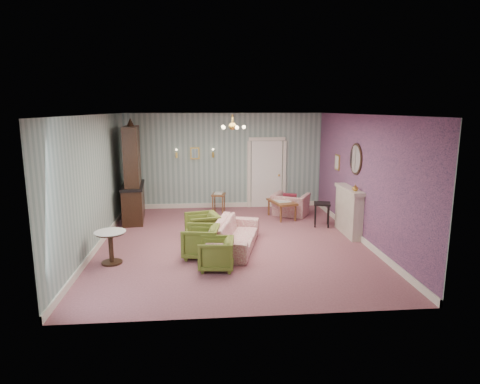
{
  "coord_description": "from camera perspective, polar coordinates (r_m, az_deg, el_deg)",
  "views": [
    {
      "loc": [
        -0.65,
        -9.13,
        3.03
      ],
      "look_at": [
        0.2,
        0.4,
        1.1
      ],
      "focal_mm": 31.04,
      "sensor_mm": 36.0,
      "label": 1
    }
  ],
  "objects": [
    {
      "name": "oval_mirror",
      "position": [
        10.26,
        15.6,
        4.38
      ],
      "size": [
        0.04,
        0.76,
        0.84
      ],
      "primitive_type": null,
      "color": "white",
      "rests_on": "wall_right"
    },
    {
      "name": "door",
      "position": [
        12.89,
        3.67,
        2.68
      ],
      "size": [
        1.12,
        0.12,
        2.16
      ],
      "primitive_type": null,
      "color": "white",
      "rests_on": "floor"
    },
    {
      "name": "wall_left",
      "position": [
        9.56,
        -19.26,
        1.25
      ],
      "size": [
        0.0,
        7.0,
        7.0
      ],
      "primitive_type": "plane",
      "rotation": [
        1.57,
        0.0,
        1.57
      ],
      "color": "gray",
      "rests_on": "ground"
    },
    {
      "name": "pedestal_table",
      "position": [
        8.66,
        -17.31,
        -7.27
      ],
      "size": [
        0.7,
        0.7,
        0.67
      ],
      "primitive_type": null,
      "rotation": [
        0.0,
        0.0,
        -0.15
      ],
      "color": "black",
      "rests_on": "floor"
    },
    {
      "name": "sofa_chintz",
      "position": [
        9.15,
        -0.68,
        -5.2
      ],
      "size": [
        1.12,
        2.2,
        0.83
      ],
      "primitive_type": "imported",
      "rotation": [
        0.0,
        0.0,
        1.32
      ],
      "color": "#A84459",
      "rests_on": "floor"
    },
    {
      "name": "dresser",
      "position": [
        11.62,
        -14.62,
        2.79
      ],
      "size": [
        0.72,
        1.68,
        2.73
      ],
      "primitive_type": null,
      "rotation": [
        0.0,
        0.0,
        0.1
      ],
      "color": "black",
      "rests_on": "floor"
    },
    {
      "name": "chandelier",
      "position": [
        9.16,
        -1.04,
        8.9
      ],
      "size": [
        0.56,
        0.56,
        0.36
      ],
      "primitive_type": null,
      "color": "gold",
      "rests_on": "ceiling"
    },
    {
      "name": "wall_back",
      "position": [
        12.74,
        -2.14,
        4.28
      ],
      "size": [
        6.0,
        0.0,
        6.0
      ],
      "primitive_type": "plane",
      "rotation": [
        1.57,
        0.0,
        0.0
      ],
      "color": "gray",
      "rests_on": "ground"
    },
    {
      "name": "burgundy_cushion",
      "position": [
        11.84,
        6.87,
        -1.12
      ],
      "size": [
        0.41,
        0.28,
        0.39
      ],
      "primitive_type": "cube",
      "rotation": [
        0.17,
        0.0,
        -0.35
      ],
      "color": "maroon",
      "rests_on": "wingback_chair"
    },
    {
      "name": "side_table_black",
      "position": [
        11.04,
        11.17,
        -3.06
      ],
      "size": [
        0.51,
        0.51,
        0.63
      ],
      "primitive_type": null,
      "rotation": [
        0.0,
        0.0,
        -0.25
      ],
      "color": "black",
      "rests_on": "floor"
    },
    {
      "name": "mantel_vase",
      "position": [
        9.93,
        15.56,
        0.57
      ],
      "size": [
        0.15,
        0.15,
        0.15
      ],
      "primitive_type": "imported",
      "color": "gold",
      "rests_on": "fireplace"
    },
    {
      "name": "wall_right_floral",
      "position": [
        9.95,
        16.41,
        1.8
      ],
      "size": [
        0.0,
        7.0,
        7.0
      ],
      "primitive_type": "plane",
      "rotation": [
        1.57,
        0.0,
        -1.57
      ],
      "color": "#BE5F8A",
      "rests_on": "ground"
    },
    {
      "name": "wall_right",
      "position": [
        9.96,
        16.49,
        1.8
      ],
      "size": [
        0.0,
        7.0,
        7.0
      ],
      "primitive_type": "plane",
      "rotation": [
        1.57,
        0.0,
        -1.57
      ],
      "color": "gray",
      "rests_on": "ground"
    },
    {
      "name": "olive_chair_c",
      "position": [
        9.66,
        -5.21,
        -4.67
      ],
      "size": [
        0.81,
        0.84,
        0.73
      ],
      "primitive_type": "imported",
      "rotation": [
        0.0,
        0.0,
        -1.34
      ],
      "color": "olive",
      "rests_on": "floor"
    },
    {
      "name": "olive_chair_a",
      "position": [
        8.01,
        -3.32,
        -8.28
      ],
      "size": [
        0.67,
        0.71,
        0.67
      ],
      "primitive_type": "imported",
      "rotation": [
        0.0,
        0.0,
        -1.67
      ],
      "color": "olive",
      "rests_on": "floor"
    },
    {
      "name": "framed_print",
      "position": [
        11.55,
        13.24,
        3.99
      ],
      "size": [
        0.04,
        0.34,
        0.42
      ],
      "primitive_type": null,
      "color": "gold",
      "rests_on": "wall_right"
    },
    {
      "name": "wall_front",
      "position": [
        5.88,
        1.43,
        -4.18
      ],
      "size": [
        6.0,
        0.0,
        6.0
      ],
      "primitive_type": "plane",
      "rotation": [
        -1.57,
        0.0,
        0.0
      ],
      "color": "gray",
      "rests_on": "ground"
    },
    {
      "name": "gilt_mirror_back",
      "position": [
        12.66,
        -6.22,
        5.31
      ],
      "size": [
        0.28,
        0.06,
        0.36
      ],
      "primitive_type": null,
      "color": "gold",
      "rests_on": "wall_back"
    },
    {
      "name": "sconce_left",
      "position": [
        12.66,
        -8.72,
        5.25
      ],
      "size": [
        0.16,
        0.12,
        0.3
      ],
      "primitive_type": null,
      "color": "gold",
      "rests_on": "wall_back"
    },
    {
      "name": "wingback_chair",
      "position": [
        12.0,
        6.95,
        -1.23
      ],
      "size": [
        1.15,
        1.02,
        0.84
      ],
      "primitive_type": "imported",
      "rotation": [
        0.0,
        0.0,
        2.63
      ],
      "color": "#A84459",
      "rests_on": "floor"
    },
    {
      "name": "coffee_table",
      "position": [
        11.71,
        5.76,
        -2.39
      ],
      "size": [
        0.77,
        1.08,
        0.5
      ],
      "primitive_type": null,
      "rotation": [
        0.0,
        0.0,
        0.25
      ],
      "color": "brown",
      "rests_on": "floor"
    },
    {
      "name": "ceiling",
      "position": [
        9.15,
        -1.04,
        10.59
      ],
      "size": [
        7.0,
        7.0,
        0.0
      ],
      "primitive_type": "plane",
      "rotation": [
        3.14,
        0.0,
        0.0
      ],
      "color": "white",
      "rests_on": "ground"
    },
    {
      "name": "sconce_right",
      "position": [
        12.64,
        -3.72,
        5.34
      ],
      "size": [
        0.16,
        0.12,
        0.3
      ],
      "primitive_type": null,
      "color": "gold",
      "rests_on": "wall_back"
    },
    {
      "name": "floor",
      "position": [
        9.64,
        -0.98,
        -6.92
      ],
      "size": [
        7.0,
        7.0,
        0.0
      ],
      "primitive_type": "plane",
      "color": "#955761",
      "rests_on": "ground"
    },
    {
      "name": "olive_chair_b",
      "position": [
        8.65,
        -5.4,
        -6.59
      ],
      "size": [
        0.77,
        0.81,
        0.73
      ],
      "primitive_type": "imported",
      "rotation": [
        0.0,
        0.0,
        -1.74
      ],
      "color": "olive",
      "rests_on": "floor"
    },
    {
      "name": "fireplace",
      "position": [
        10.44,
        14.71,
        -2.54
      ],
      "size": [
        0.3,
        1.4,
        1.16
      ],
      "primitive_type": null,
      "color": "beige",
      "rests_on": "floor"
    },
    {
      "name": "nesting_table",
      "position": [
        12.24,
        -2.96,
        -1.45
      ],
      "size": [
        0.46,
        0.54,
        0.62
      ],
      "primitive_type": null,
      "rotation": [
        0.0,
        0.0,
        -0.19
      ],
      "color": "brown",
      "rests_on": "floor"
    }
  ]
}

